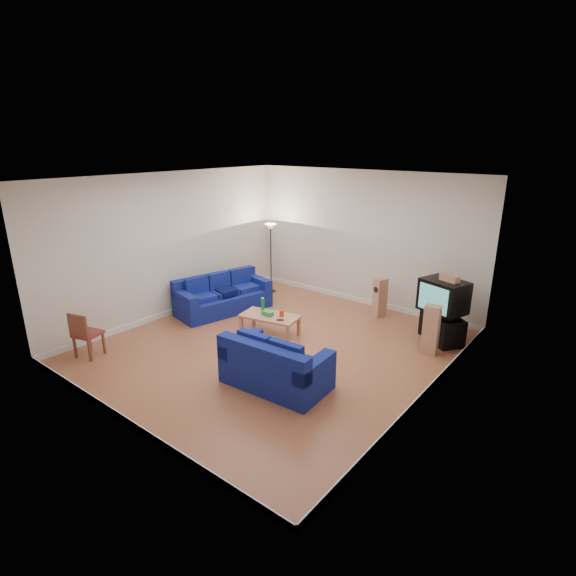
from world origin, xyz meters
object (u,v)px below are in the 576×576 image
Objects in this scene: sofa_three_seat at (222,298)px; television at (443,296)px; coffee_table at (270,318)px; tv_stand at (442,328)px; sofa_loveseat at (274,368)px.

television is (4.64, 1.49, 0.64)m from sofa_three_seat.
coffee_table is 1.32× the size of television.
sofa_loveseat is at bearing -77.43° from tv_stand.
television is (-0.03, -0.04, 0.68)m from tv_stand.
sofa_loveseat is at bearing -95.45° from television.
sofa_loveseat is at bearing -47.45° from coffee_table.
television is (1.46, 3.38, 0.63)m from sofa_loveseat.
coffee_table is 1.43× the size of tv_stand.
tv_stand is (1.49, 3.42, -0.05)m from sofa_loveseat.
television reaches higher than sofa_loveseat.
sofa_three_seat is at bearing -144.28° from television.
television is at bearing 33.27° from coffee_table.
sofa_three_seat is at bearing -125.77° from tv_stand.
sofa_three_seat is 2.41× the size of television.
tv_stand is at bearing 121.01° from sofa_three_seat.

